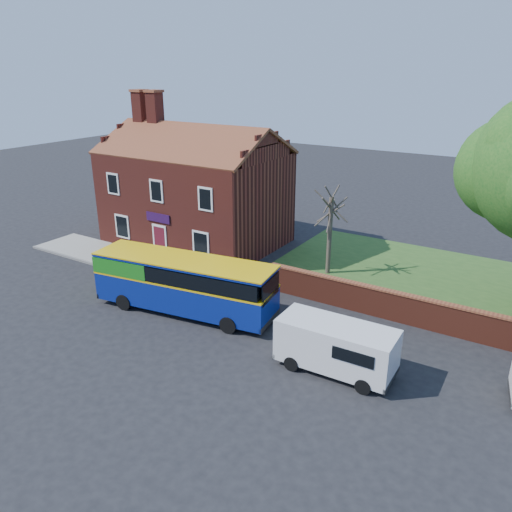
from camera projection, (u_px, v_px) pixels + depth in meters
The scene contains 9 objects.
ground at pixel (165, 330), 24.65m from camera, with size 120.00×120.00×0.00m, color black.
pavement at pixel (143, 264), 32.65m from camera, with size 18.00×3.50×0.12m, color gray.
kerb at pixel (123, 273), 31.26m from camera, with size 18.00×0.15×0.14m, color slate.
grass_strip at pixel (490, 294), 28.49m from camera, with size 26.00×12.00×0.04m, color #426B28.
shop_building at pixel (196, 196), 36.01m from camera, with size 12.30×8.13×10.50m.
boundary_wall at pixel (473, 325), 23.46m from camera, with size 22.00×0.38×1.60m.
bus at pixel (179, 281), 26.05m from camera, with size 10.03×3.85×2.98m.
van_near at pixel (336, 346), 20.93m from camera, with size 5.01×2.17×2.18m.
bare_tree at pixel (330, 232), 30.40m from camera, with size 2.00×2.38×5.34m.
Camera 1 is at (15.35, -16.01, 12.21)m, focal length 35.00 mm.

